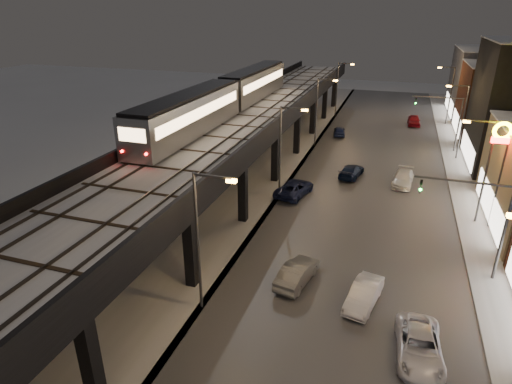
% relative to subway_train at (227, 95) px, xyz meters
% --- Properties ---
extents(road_surface, '(17.00, 120.00, 0.06)m').
position_rel_subway_train_xyz_m(road_surface, '(16.00, -2.18, -8.38)').
color(road_surface, '#46474D').
rests_on(road_surface, ground).
extents(sidewalk_right, '(4.00, 120.00, 0.14)m').
position_rel_subway_train_xyz_m(sidewalk_right, '(26.00, -2.18, -8.34)').
color(sidewalk_right, '#9FA1A8').
rests_on(sidewalk_right, ground).
extents(under_viaduct_pavement, '(11.00, 120.00, 0.06)m').
position_rel_subway_train_xyz_m(under_viaduct_pavement, '(2.50, -2.18, -8.38)').
color(under_viaduct_pavement, '#9FA1A8').
rests_on(under_viaduct_pavement, ground).
extents(elevated_viaduct, '(9.00, 100.00, 6.30)m').
position_rel_subway_train_xyz_m(elevated_viaduct, '(2.50, -5.34, -2.80)').
color(elevated_viaduct, black).
rests_on(elevated_viaduct, ground).
extents(viaduct_trackbed, '(8.40, 100.00, 0.32)m').
position_rel_subway_train_xyz_m(viaduct_trackbed, '(2.49, -5.21, -2.03)').
color(viaduct_trackbed, '#B2B7C1').
rests_on(viaduct_trackbed, elevated_viaduct).
extents(viaduct_parapet_streetside, '(0.30, 100.00, 1.10)m').
position_rel_subway_train_xyz_m(viaduct_parapet_streetside, '(6.85, -5.18, -1.56)').
color(viaduct_parapet_streetside, black).
rests_on(viaduct_parapet_streetside, elevated_viaduct).
extents(viaduct_parapet_far, '(0.30, 100.00, 1.10)m').
position_rel_subway_train_xyz_m(viaduct_parapet_far, '(-1.85, -5.18, -1.56)').
color(viaduct_parapet_far, black).
rests_on(viaduct_parapet_far, elevated_viaduct).
extents(building_e, '(12.20, 12.20, 10.16)m').
position_rel_subway_train_xyz_m(building_e, '(32.49, 24.82, -3.34)').
color(building_e, '#4F2115').
rests_on(building_e, ground).
extents(building_f, '(12.20, 16.20, 11.16)m').
position_rel_subway_train_xyz_m(building_f, '(32.49, 38.82, -2.84)').
color(building_f, '#43444A').
rests_on(building_f, ground).
extents(streetlight_left_1, '(2.57, 0.28, 9.00)m').
position_rel_subway_train_xyz_m(streetlight_left_1, '(8.07, -24.18, -3.18)').
color(streetlight_left_1, '#38383A').
rests_on(streetlight_left_1, ground).
extents(streetlight_left_2, '(2.57, 0.28, 9.00)m').
position_rel_subway_train_xyz_m(streetlight_left_2, '(8.07, -6.18, -3.18)').
color(streetlight_left_2, '#38383A').
rests_on(streetlight_left_2, ground).
extents(streetlight_right_2, '(2.56, 0.28, 9.00)m').
position_rel_subway_train_xyz_m(streetlight_right_2, '(25.23, -6.18, -3.18)').
color(streetlight_right_2, '#38383A').
rests_on(streetlight_right_2, ground).
extents(streetlight_left_3, '(2.57, 0.28, 9.00)m').
position_rel_subway_train_xyz_m(streetlight_left_3, '(8.07, 11.82, -3.18)').
color(streetlight_left_3, '#38383A').
rests_on(streetlight_left_3, ground).
extents(streetlight_right_3, '(2.56, 0.28, 9.00)m').
position_rel_subway_train_xyz_m(streetlight_right_3, '(25.23, 11.82, -3.18)').
color(streetlight_right_3, '#38383A').
rests_on(streetlight_right_3, ground).
extents(streetlight_left_4, '(2.57, 0.28, 9.00)m').
position_rel_subway_train_xyz_m(streetlight_left_4, '(8.07, 29.82, -3.18)').
color(streetlight_left_4, '#38383A').
rests_on(streetlight_left_4, ground).
extents(streetlight_right_4, '(2.56, 0.28, 9.00)m').
position_rel_subway_train_xyz_m(streetlight_right_4, '(25.23, 29.82, -3.18)').
color(streetlight_right_4, '#38383A').
rests_on(streetlight_right_4, ground).
extents(traffic_light_rig_a, '(6.10, 0.34, 7.00)m').
position_rel_subway_train_xyz_m(traffic_light_rig_a, '(24.34, -15.18, -3.92)').
color(traffic_light_rig_a, '#38383A').
rests_on(traffic_light_rig_a, ground).
extents(traffic_light_rig_b, '(6.10, 0.34, 7.00)m').
position_rel_subway_train_xyz_m(traffic_light_rig_b, '(24.34, 14.82, -3.92)').
color(traffic_light_rig_b, '#38383A').
rests_on(traffic_light_rig_b, ground).
extents(subway_train, '(3.02, 36.61, 3.61)m').
position_rel_subway_train_xyz_m(subway_train, '(0.00, 0.00, 0.00)').
color(subway_train, gray).
rests_on(subway_train, viaduct_trackbed).
extents(car_near_white, '(2.36, 4.71, 1.48)m').
position_rel_subway_train_xyz_m(car_near_white, '(12.84, -19.78, -7.67)').
color(car_near_white, slate).
rests_on(car_near_white, ground).
extents(car_mid_silver, '(3.42, 5.64, 1.46)m').
position_rel_subway_train_xyz_m(car_mid_silver, '(9.15, -5.45, -7.68)').
color(car_mid_silver, '#161D43').
rests_on(car_mid_silver, ground).
extents(car_mid_dark, '(2.69, 4.90, 1.35)m').
position_rel_subway_train_xyz_m(car_mid_dark, '(13.91, 1.44, -7.74)').
color(car_mid_dark, black).
rests_on(car_mid_dark, ground).
extents(car_far_white, '(2.07, 4.01, 1.30)m').
position_rel_subway_train_xyz_m(car_far_white, '(10.24, 17.86, -7.76)').
color(car_far_white, '#1A244E').
rests_on(car_far_white, ground).
extents(car_onc_silver, '(2.30, 4.49, 1.41)m').
position_rel_subway_train_xyz_m(car_onc_silver, '(17.33, -20.73, -7.71)').
color(car_onc_silver, silver).
rests_on(car_onc_silver, ground).
extents(car_onc_dark, '(2.57, 5.12, 1.39)m').
position_rel_subway_train_xyz_m(car_onc_dark, '(20.53, -24.36, -7.72)').
color(car_onc_dark, silver).
rests_on(car_onc_dark, ground).
extents(car_onc_white, '(2.37, 4.90, 1.38)m').
position_rel_subway_train_xyz_m(car_onc_white, '(19.36, 0.90, -7.73)').
color(car_onc_white, white).
rests_on(car_onc_white, ground).
extents(car_onc_red, '(1.98, 4.57, 1.54)m').
position_rel_subway_train_xyz_m(car_onc_red, '(20.62, 27.56, -7.65)').
color(car_onc_red, maroon).
rests_on(car_onc_red, ground).
extents(sign_mcdonalds, '(2.71, 0.44, 9.13)m').
position_rel_subway_train_xyz_m(sign_mcdonalds, '(26.50, -6.78, -1.12)').
color(sign_mcdonalds, '#38383A').
rests_on(sign_mcdonalds, ground).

